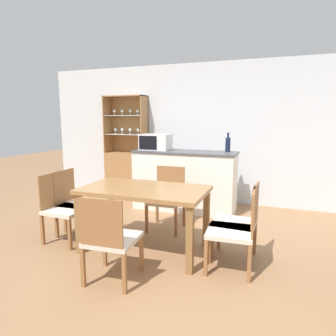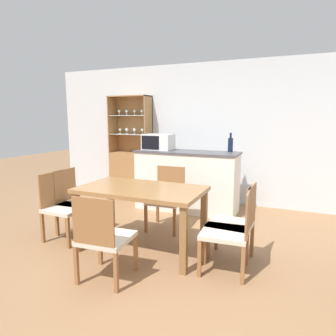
{
  "view_description": "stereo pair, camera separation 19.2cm",
  "coord_description": "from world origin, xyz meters",
  "px_view_note": "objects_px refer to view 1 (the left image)",
  "views": [
    {
      "loc": [
        1.2,
        -2.86,
        1.57
      ],
      "look_at": [
        -0.28,
        1.07,
        0.86
      ],
      "focal_mm": 32.0,
      "sensor_mm": 36.0,
      "label": 1
    },
    {
      "loc": [
        1.38,
        -2.78,
        1.57
      ],
      "look_at": [
        -0.28,
        1.07,
        0.86
      ],
      "focal_mm": 32.0,
      "sensor_mm": 36.0,
      "label": 2
    }
  ],
  "objects_px": {
    "dining_table": "(144,196)",
    "dining_chair_side_left_far": "(76,203)",
    "microwave": "(156,142)",
    "dining_chair_side_left_near": "(63,208)",
    "dining_chair_head_near": "(111,239)",
    "wine_bottle": "(228,144)",
    "dining_chair_head_far": "(167,198)",
    "dining_chair_side_right_far": "(238,222)",
    "display_cabinet": "(127,167)",
    "dining_chair_side_right_near": "(235,230)"
  },
  "relations": [
    {
      "from": "microwave",
      "to": "dining_chair_side_left_near",
      "type": "bearing_deg",
      "value": -105.18
    },
    {
      "from": "display_cabinet",
      "to": "dining_chair_side_left_near",
      "type": "bearing_deg",
      "value": -81.65
    },
    {
      "from": "dining_chair_side_right_near",
      "to": "dining_chair_head_near",
      "type": "xyz_separation_m",
      "value": [
        -1.07,
        -0.64,
        0.0
      ]
    },
    {
      "from": "dining_chair_side_left_far",
      "to": "dining_table",
      "type": "bearing_deg",
      "value": 81.82
    },
    {
      "from": "dining_chair_side_right_far",
      "to": "dining_chair_side_right_near",
      "type": "height_order",
      "value": "same"
    },
    {
      "from": "dining_chair_head_near",
      "to": "microwave",
      "type": "relative_size",
      "value": 1.71
    },
    {
      "from": "dining_chair_side_right_near",
      "to": "display_cabinet",
      "type": "bearing_deg",
      "value": 43.14
    },
    {
      "from": "dining_chair_side_left_near",
      "to": "wine_bottle",
      "type": "distance_m",
      "value": 2.73
    },
    {
      "from": "dining_chair_side_right_far",
      "to": "dining_chair_head_far",
      "type": "bearing_deg",
      "value": 62.35
    },
    {
      "from": "dining_chair_side_left_far",
      "to": "dining_chair_head_near",
      "type": "height_order",
      "value": "same"
    },
    {
      "from": "dining_chair_side_left_near",
      "to": "dining_chair_side_right_near",
      "type": "bearing_deg",
      "value": 91.22
    },
    {
      "from": "dining_table",
      "to": "dining_chair_side_left_far",
      "type": "height_order",
      "value": "dining_chair_side_left_far"
    },
    {
      "from": "dining_chair_side_right_near",
      "to": "microwave",
      "type": "height_order",
      "value": "microwave"
    },
    {
      "from": "dining_chair_side_left_far",
      "to": "dining_chair_head_far",
      "type": "xyz_separation_m",
      "value": [
        1.08,
        0.64,
        0.0
      ]
    },
    {
      "from": "dining_chair_side_right_far",
      "to": "dining_table",
      "type": "bearing_deg",
      "value": 99.5
    },
    {
      "from": "display_cabinet",
      "to": "microwave",
      "type": "xyz_separation_m",
      "value": [
        0.84,
        -0.49,
        0.56
      ]
    },
    {
      "from": "wine_bottle",
      "to": "dining_chair_side_right_near",
      "type": "bearing_deg",
      "value": -77.91
    },
    {
      "from": "dining_chair_side_left_near",
      "to": "wine_bottle",
      "type": "relative_size",
      "value": 2.77
    },
    {
      "from": "dining_chair_side_right_near",
      "to": "dining_table",
      "type": "bearing_deg",
      "value": 79.74
    },
    {
      "from": "microwave",
      "to": "wine_bottle",
      "type": "height_order",
      "value": "wine_bottle"
    },
    {
      "from": "dining_chair_side_left_near",
      "to": "microwave",
      "type": "xyz_separation_m",
      "value": [
        0.5,
        1.84,
        0.71
      ]
    },
    {
      "from": "dining_table",
      "to": "wine_bottle",
      "type": "height_order",
      "value": "wine_bottle"
    },
    {
      "from": "dining_chair_head_far",
      "to": "microwave",
      "type": "distance_m",
      "value": 1.32
    },
    {
      "from": "dining_chair_side_left_far",
      "to": "dining_chair_head_near",
      "type": "xyz_separation_m",
      "value": [
        1.08,
        -0.89,
        0.0
      ]
    },
    {
      "from": "dining_chair_side_right_near",
      "to": "dining_chair_head_far",
      "type": "height_order",
      "value": "same"
    },
    {
      "from": "display_cabinet",
      "to": "dining_table",
      "type": "xyz_separation_m",
      "value": [
        1.42,
        -2.21,
        0.07
      ]
    },
    {
      "from": "dining_table",
      "to": "dining_chair_side_left_far",
      "type": "distance_m",
      "value": 1.11
    },
    {
      "from": "display_cabinet",
      "to": "wine_bottle",
      "type": "bearing_deg",
      "value": -9.2
    },
    {
      "from": "dining_chair_side_left_near",
      "to": "dining_chair_side_right_far",
      "type": "bearing_deg",
      "value": 97.63
    },
    {
      "from": "dining_chair_head_near",
      "to": "dining_chair_head_far",
      "type": "bearing_deg",
      "value": 85.83
    },
    {
      "from": "dining_chair_side_left_far",
      "to": "dining_chair_head_far",
      "type": "relative_size",
      "value": 1.0
    },
    {
      "from": "dining_chair_side_right_near",
      "to": "dining_chair_head_near",
      "type": "bearing_deg",
      "value": 117.02
    },
    {
      "from": "dining_chair_side_left_far",
      "to": "microwave",
      "type": "distance_m",
      "value": 1.82
    },
    {
      "from": "dining_chair_head_far",
      "to": "dining_chair_side_right_far",
      "type": "bearing_deg",
      "value": 146.76
    },
    {
      "from": "dining_table",
      "to": "dining_chair_side_left_near",
      "type": "height_order",
      "value": "dining_chair_side_left_near"
    },
    {
      "from": "dining_chair_side_left_far",
      "to": "dining_chair_side_left_near",
      "type": "bearing_deg",
      "value": -1.68
    },
    {
      "from": "dining_chair_side_right_near",
      "to": "dining_chair_side_right_far",
      "type": "bearing_deg",
      "value": -3.87
    },
    {
      "from": "dining_chair_side_left_near",
      "to": "dining_chair_head_far",
      "type": "xyz_separation_m",
      "value": [
        1.08,
        0.89,
        0.0
      ]
    },
    {
      "from": "display_cabinet",
      "to": "dining_chair_head_far",
      "type": "relative_size",
      "value": 2.28
    },
    {
      "from": "microwave",
      "to": "display_cabinet",
      "type": "bearing_deg",
      "value": 149.76
    },
    {
      "from": "dining_table",
      "to": "dining_chair_side_right_near",
      "type": "height_order",
      "value": "dining_chair_side_right_near"
    },
    {
      "from": "dining_chair_head_far",
      "to": "dining_chair_side_right_near",
      "type": "bearing_deg",
      "value": 138.18
    },
    {
      "from": "dining_chair_side_right_near",
      "to": "wine_bottle",
      "type": "xyz_separation_m",
      "value": [
        -0.43,
        1.99,
        0.7
      ]
    },
    {
      "from": "dining_chair_head_far",
      "to": "wine_bottle",
      "type": "xyz_separation_m",
      "value": [
        0.65,
        1.11,
        0.7
      ]
    },
    {
      "from": "dining_chair_head_near",
      "to": "wine_bottle",
      "type": "bearing_deg",
      "value": 71.81
    },
    {
      "from": "dining_chair_side_left_far",
      "to": "microwave",
      "type": "bearing_deg",
      "value": 160.93
    },
    {
      "from": "dining_chair_head_near",
      "to": "microwave",
      "type": "distance_m",
      "value": 2.64
    },
    {
      "from": "dining_chair_side_left_near",
      "to": "dining_chair_side_left_far",
      "type": "xyz_separation_m",
      "value": [
        0.0,
        0.25,
        0.0
      ]
    },
    {
      "from": "dining_chair_side_right_far",
      "to": "dining_chair_side_left_far",
      "type": "height_order",
      "value": "same"
    },
    {
      "from": "dining_chair_head_far",
      "to": "wine_bottle",
      "type": "distance_m",
      "value": 1.47
    }
  ]
}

